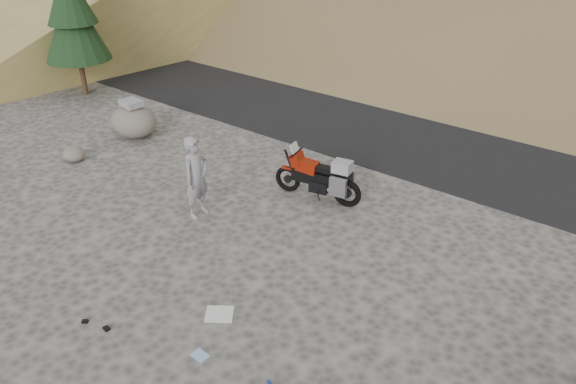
# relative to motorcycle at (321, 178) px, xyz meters

# --- Properties ---
(ground) EXTENTS (140.00, 140.00, 0.00)m
(ground) POSITION_rel_motorcycle_xyz_m (0.10, -3.41, -0.56)
(ground) COLOR #484542
(ground) RESTS_ON ground
(road) EXTENTS (120.00, 7.00, 0.05)m
(road) POSITION_rel_motorcycle_xyz_m (0.10, 5.59, -0.56)
(road) COLOR black
(road) RESTS_ON ground
(conifer_verge) EXTENTS (2.20, 2.20, 5.04)m
(conifer_verge) POSITION_rel_motorcycle_xyz_m (-10.90, 1.09, 2.33)
(conifer_verge) COLOR #341E13
(conifer_verge) RESTS_ON ground
(motorcycle) EXTENTS (2.19, 0.86, 1.31)m
(motorcycle) POSITION_rel_motorcycle_xyz_m (0.00, 0.00, 0.00)
(motorcycle) COLOR black
(motorcycle) RESTS_ON ground
(man) EXTENTS (0.50, 0.72, 1.88)m
(man) POSITION_rel_motorcycle_xyz_m (-1.75, -2.24, -0.56)
(man) COLOR #939298
(man) RESTS_ON ground
(boulder) EXTENTS (1.78, 1.66, 1.11)m
(boulder) POSITION_rel_motorcycle_xyz_m (-6.46, -0.27, -0.07)
(boulder) COLOR #605952
(boulder) RESTS_ON ground
(small_rock) EXTENTS (0.75, 0.71, 0.38)m
(small_rock) POSITION_rel_motorcycle_xyz_m (-6.42, -2.34, -0.37)
(small_rock) COLOR #605952
(small_rock) RESTS_ON ground
(gear_white_cloth) EXTENTS (0.64, 0.62, 0.02)m
(gear_white_cloth) POSITION_rel_motorcycle_xyz_m (0.94, -4.39, -0.55)
(gear_white_cloth) COLOR white
(gear_white_cloth) RESTS_ON ground
(gear_glove_a) EXTENTS (0.13, 0.10, 0.04)m
(gear_glove_a) POSITION_rel_motorcycle_xyz_m (-0.29, -5.82, -0.54)
(gear_glove_a) COLOR black
(gear_glove_a) RESTS_ON ground
(gear_glove_b) EXTENTS (0.13, 0.12, 0.03)m
(gear_glove_b) POSITION_rel_motorcycle_xyz_m (-0.73, -5.94, -0.54)
(gear_glove_b) COLOR black
(gear_glove_b) RESTS_ON ground
(gear_blue_cloth) EXTENTS (0.28, 0.21, 0.01)m
(gear_blue_cloth) POSITION_rel_motorcycle_xyz_m (1.37, -5.28, -0.55)
(gear_blue_cloth) COLOR #96B7E8
(gear_blue_cloth) RESTS_ON ground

